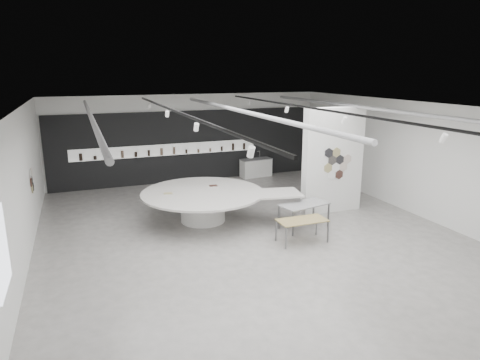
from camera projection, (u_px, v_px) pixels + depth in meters
name	position (u px, v px, depth m)	size (l,w,h in m)	color
room	(246.00, 167.00, 12.35)	(12.02, 14.02, 3.82)	#999590
back_wall_display	(188.00, 147.00, 18.77)	(11.80, 0.27, 3.10)	black
partition_column	(333.00, 161.00, 14.57)	(2.20, 0.38, 3.60)	white
display_island	(205.00, 202.00, 13.83)	(5.30, 4.56, 1.01)	white
sample_table_wood	(302.00, 221.00, 12.16)	(1.41, 0.71, 0.66)	#98854F
sample_table_stone	(304.00, 206.00, 13.21)	(1.66, 1.08, 0.79)	gray
kitchen_counter	(256.00, 168.00, 19.77)	(1.53, 0.73, 1.16)	white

